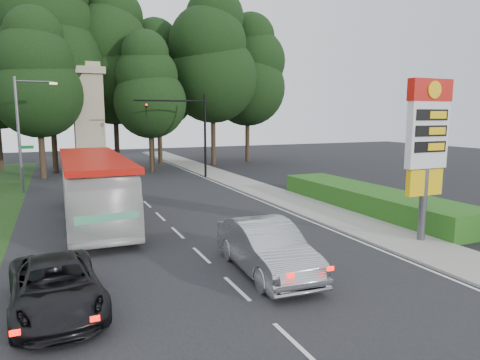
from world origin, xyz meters
name	(u,v)px	position (x,y,z in m)	size (l,w,h in m)	color
ground	(243,295)	(0.00, 0.00, 0.00)	(120.00, 120.00, 0.00)	black
road_surface	(156,213)	(0.00, 12.00, 0.01)	(14.00, 80.00, 0.02)	black
sidewalk_right	(289,200)	(8.50, 12.00, 0.06)	(3.00, 80.00, 0.12)	gray
hedge	(370,199)	(11.50, 8.00, 0.60)	(3.00, 14.00, 1.20)	#225416
gas_station_pylon	(427,138)	(9.20, 1.99, 4.45)	(2.10, 0.45, 6.85)	#59595E
traffic_signal_mast	(190,124)	(5.68, 24.00, 4.67)	(6.10, 0.35, 7.20)	black
streetlight_signs	(22,129)	(-6.99, 22.01, 4.44)	(2.75, 0.98, 8.00)	#59595E
monument	(89,119)	(-2.00, 30.00, 5.10)	(3.00, 3.00, 10.05)	gray
tree_center_left	(48,42)	(-5.00, 33.00, 12.02)	(10.08, 10.08, 19.80)	#2D2116
tree_center_right	(113,60)	(1.00, 35.00, 11.02)	(9.24, 9.24, 18.15)	#2D2116
tree_east_near	(158,76)	(6.00, 37.00, 9.68)	(8.12, 8.12, 15.95)	#2D2116
tree_east_mid	(213,59)	(11.00, 33.00, 11.35)	(9.52, 9.52, 18.70)	#2D2116
tree_far_east	(248,72)	(16.00, 35.00, 10.35)	(8.68, 8.68, 17.05)	#2D2116
tree_monument_left	(37,76)	(-6.00, 29.00, 8.68)	(7.28, 7.28, 14.30)	#2D2116
tree_monument_right	(150,87)	(3.50, 29.50, 8.01)	(6.72, 6.72, 13.20)	#2D2116
transit_bus	(94,189)	(-3.27, 11.34, 1.68)	(2.83, 12.09, 3.37)	silver
sedan_silver	(267,248)	(1.50, 1.41, 0.89)	(1.89, 5.42, 1.79)	#A1A2A8
suv_charcoal	(56,286)	(-5.16, 1.14, 0.70)	(2.33, 5.05, 1.40)	black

